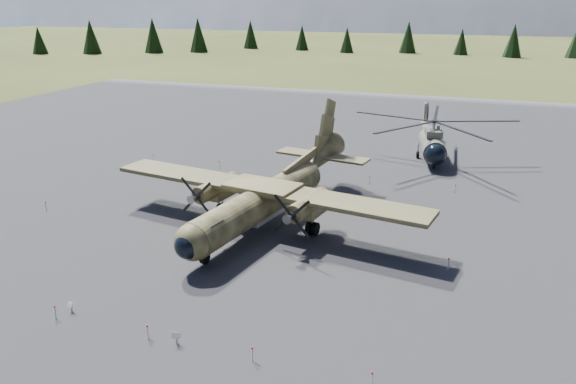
% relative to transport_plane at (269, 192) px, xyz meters
% --- Properties ---
extents(ground, '(500.00, 500.00, 0.00)m').
position_rel_transport_plane_xyz_m(ground, '(-2.26, -3.85, -2.54)').
color(ground, '#5A622B').
rests_on(ground, ground).
extents(apron, '(120.00, 120.00, 0.04)m').
position_rel_transport_plane_xyz_m(apron, '(-2.26, 6.15, -2.54)').
color(apron, '#5E5D62').
rests_on(apron, ground).
extents(transport_plane, '(26.85, 24.18, 8.84)m').
position_rel_transport_plane_xyz_m(transport_plane, '(0.00, 0.00, 0.00)').
color(transport_plane, '#3C3D21').
rests_on(transport_plane, ground).
extents(helicopter_near, '(21.58, 23.21, 4.69)m').
position_rel_transport_plane_xyz_m(helicopter_near, '(10.55, 22.34, 0.79)').
color(helicopter_near, slate).
rests_on(helicopter_near, ground).
extents(info_placard_left, '(0.43, 0.26, 0.62)m').
position_rel_transport_plane_xyz_m(info_placard_left, '(-5.95, -16.44, -2.13)').
color(info_placard_left, gray).
rests_on(info_placard_left, ground).
extents(info_placard_right, '(0.48, 0.28, 0.71)m').
position_rel_transport_plane_xyz_m(info_placard_right, '(1.43, -17.30, -2.07)').
color(info_placard_right, gray).
rests_on(info_placard_right, ground).
extents(barrier_fence, '(33.12, 29.62, 0.85)m').
position_rel_transport_plane_xyz_m(barrier_fence, '(-2.72, -3.92, -2.03)').
color(barrier_fence, white).
rests_on(barrier_fence, ground).
extents(treeline, '(323.69, 317.21, 10.99)m').
position_rel_transport_plane_xyz_m(treeline, '(-4.80, -9.46, 2.29)').
color(treeline, black).
rests_on(treeline, ground).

